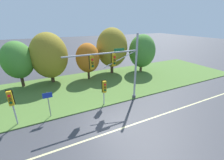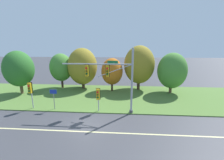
% 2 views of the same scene
% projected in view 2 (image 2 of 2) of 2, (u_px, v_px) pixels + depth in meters
% --- Properties ---
extents(ground_plane, '(160.00, 160.00, 0.00)m').
position_uv_depth(ground_plane, '(87.00, 125.00, 14.43)').
color(ground_plane, '#3D3D42').
extents(lane_stripe, '(36.00, 0.16, 0.01)m').
position_uv_depth(lane_stripe, '(84.00, 132.00, 13.26)').
color(lane_stripe, beige).
rests_on(lane_stripe, ground).
extents(grass_verge, '(48.00, 11.50, 0.10)m').
position_uv_depth(grass_verge, '(100.00, 96.00, 22.42)').
color(grass_verge, '#517533').
rests_on(grass_verge, ground).
extents(traffic_signal_mast, '(7.69, 0.49, 7.14)m').
position_uv_depth(traffic_signal_mast, '(113.00, 76.00, 15.97)').
color(traffic_signal_mast, '#9EA0A5').
rests_on(traffic_signal_mast, grass_verge).
extents(pedestrian_signal_near_kerb, '(0.46, 0.55, 2.74)m').
position_uv_depth(pedestrian_signal_near_kerb, '(98.00, 95.00, 16.59)').
color(pedestrian_signal_near_kerb, '#9EA0A5').
rests_on(pedestrian_signal_near_kerb, grass_verge).
extents(pedestrian_signal_further_along, '(0.46, 0.55, 3.22)m').
position_uv_depth(pedestrian_signal_further_along, '(30.00, 90.00, 17.28)').
color(pedestrian_signal_further_along, '#9EA0A5').
rests_on(pedestrian_signal_further_along, grass_verge).
extents(route_sign_post, '(0.81, 0.08, 2.44)m').
position_uv_depth(route_sign_post, '(54.00, 96.00, 17.39)').
color(route_sign_post, slate).
rests_on(route_sign_post, grass_verge).
extents(tree_nearest_road, '(4.32, 4.32, 6.58)m').
position_uv_depth(tree_nearest_road, '(19.00, 69.00, 22.55)').
color(tree_nearest_road, brown).
rests_on(tree_nearest_road, grass_verge).
extents(tree_left_of_mast, '(3.80, 3.80, 5.99)m').
position_uv_depth(tree_left_of_mast, '(61.00, 67.00, 25.75)').
color(tree_left_of_mast, '#423021').
rests_on(tree_left_of_mast, grass_verge).
extents(tree_behind_signpost, '(4.95, 4.95, 6.92)m').
position_uv_depth(tree_behind_signpost, '(83.00, 66.00, 25.42)').
color(tree_behind_signpost, '#423021').
rests_on(tree_behind_signpost, grass_verge).
extents(tree_mid_verge, '(3.46, 3.46, 5.36)m').
position_uv_depth(tree_mid_verge, '(112.00, 72.00, 24.23)').
color(tree_mid_verge, '#423021').
rests_on(tree_mid_verge, grass_verge).
extents(tree_tall_centre, '(4.99, 4.99, 7.33)m').
position_uv_depth(tree_tall_centre, '(139.00, 65.00, 24.63)').
color(tree_tall_centre, '#423021').
rests_on(tree_tall_centre, grass_verge).
extents(tree_right_far, '(4.37, 4.37, 6.27)m').
position_uv_depth(tree_right_far, '(172.00, 71.00, 22.91)').
color(tree_right_far, brown).
rests_on(tree_right_far, grass_verge).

